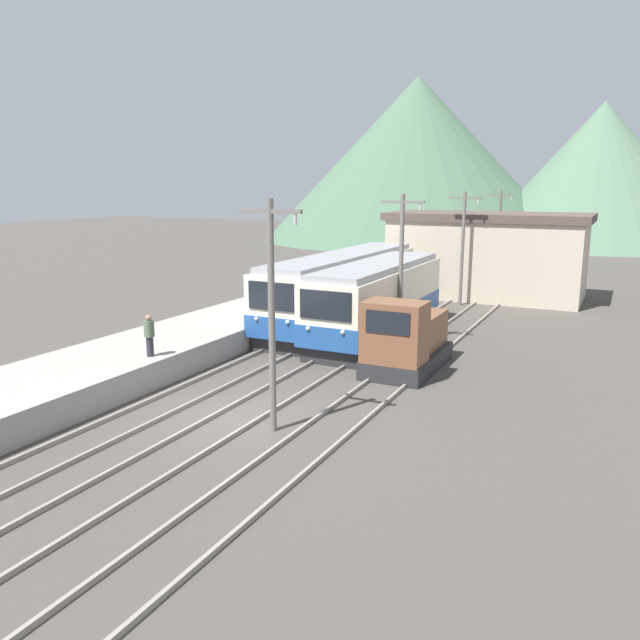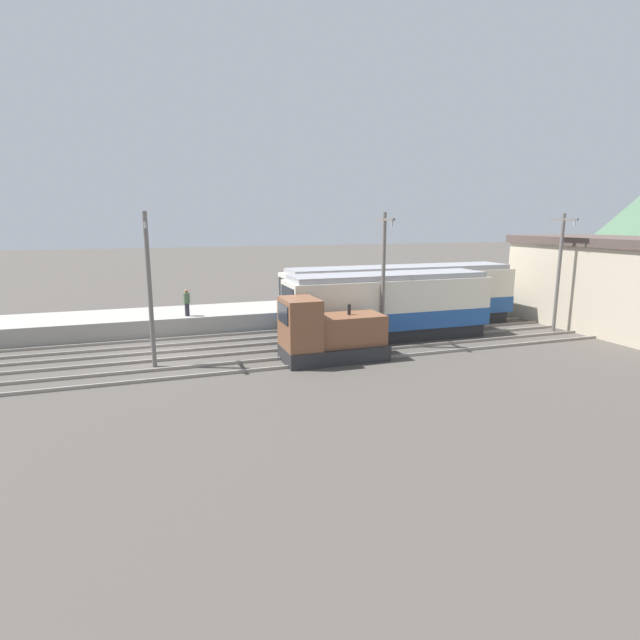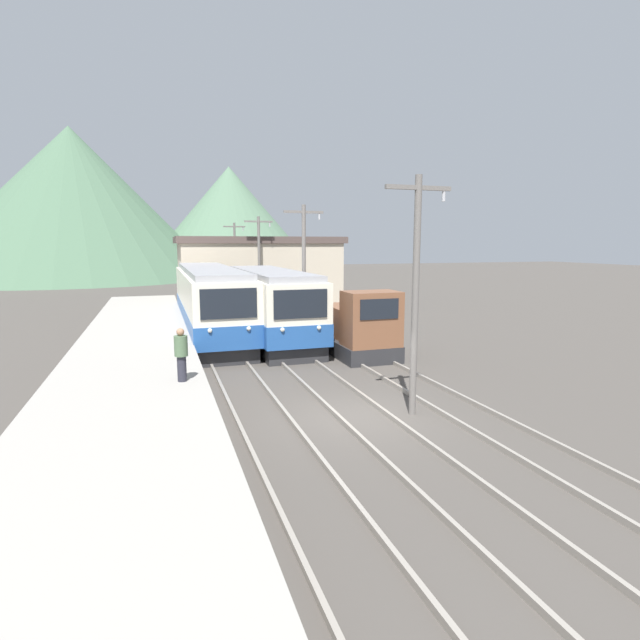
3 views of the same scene
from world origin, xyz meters
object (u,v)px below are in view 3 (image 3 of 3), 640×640
shunting_locomotive (359,329)px  catenary_mast_mid (304,269)px  catenary_mast_distant (235,257)px  catenary_mast_near (416,287)px  person_on_platform (181,353)px  catenary_mast_far (259,261)px  commuter_train_left (210,305)px  commuter_train_center (270,308)px

shunting_locomotive → catenary_mast_mid: 4.58m
shunting_locomotive → catenary_mast_distant: 26.18m
catenary_mast_near → person_on_platform: (-6.41, 1.96, -1.87)m
catenary_mast_mid → person_on_platform: bearing=-124.6°
catenary_mast_far → catenary_mast_near: bearing=-90.0°
commuter_train_left → person_on_platform: (-2.10, -12.58, 0.15)m
catenary_mast_near → catenary_mast_far: (0.00, 22.50, 0.00)m
catenary_mast_near → catenary_mast_far: size_ratio=1.00×
person_on_platform → catenary_mast_far: bearing=72.7°
commuter_train_center → person_on_platform: size_ratio=7.37×
commuter_train_left → catenary_mast_near: 15.30m
commuter_train_center → catenary_mast_far: catenary_mast_far is taller
shunting_locomotive → catenary_mast_distant: bearing=93.3°
commuter_train_left → catenary_mast_mid: size_ratio=2.17×
commuter_train_center → commuter_train_left: bearing=141.2°
catenary_mast_mid → catenary_mast_far: bearing=90.0°
catenary_mast_near → person_on_platform: size_ratio=4.40×
person_on_platform → catenary_mast_distant: bearing=78.6°
commuter_train_left → commuter_train_center: 3.59m
shunting_locomotive → person_on_platform: size_ratio=3.13×
catenary_mast_far → catenary_mast_distant: bearing=90.0°
catenary_mast_mid → catenary_mast_far: 11.25m
commuter_train_left → commuter_train_center: size_ratio=1.29×
catenary_mast_far → person_on_platform: (-6.41, -20.54, -1.87)m
commuter_train_center → person_on_platform: bearing=-115.4°
commuter_train_left → person_on_platform: commuter_train_left is taller
commuter_train_center → shunting_locomotive: size_ratio=2.36×
person_on_platform → shunting_locomotive: bearing=36.2°
commuter_train_left → catenary_mast_near: catenary_mast_near is taller
catenary_mast_near → catenary_mast_distant: same height
commuter_train_center → person_on_platform: 11.43m
commuter_train_left → catenary_mast_mid: catenary_mast_mid is taller
catenary_mast_near → catenary_mast_distant: bearing=90.0°
catenary_mast_far → catenary_mast_mid: bearing=-90.0°
catenary_mast_distant → commuter_train_center: bearing=-94.0°
catenary_mast_mid → catenary_mast_distant: (0.00, 22.50, 0.00)m
commuter_train_left → catenary_mast_distant: bearing=77.4°
commuter_train_left → catenary_mast_far: (4.31, 7.96, 2.01)m
catenary_mast_near → catenary_mast_far: bearing=90.0°
shunting_locomotive → catenary_mast_mid: catenary_mast_mid is taller
commuter_train_left → catenary_mast_far: catenary_mast_far is taller
catenary_mast_mid → commuter_train_left: bearing=142.6°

